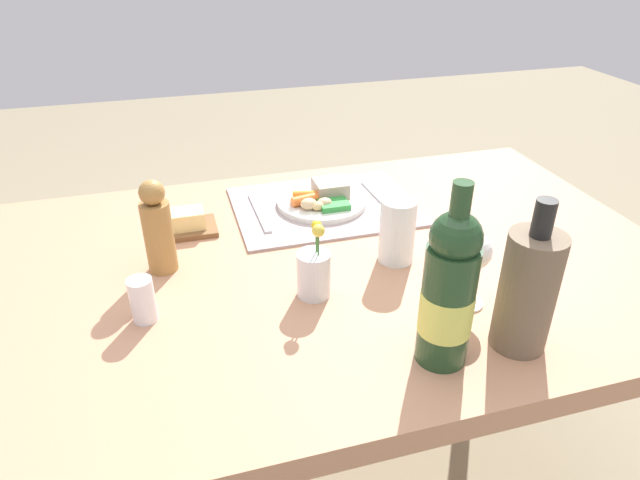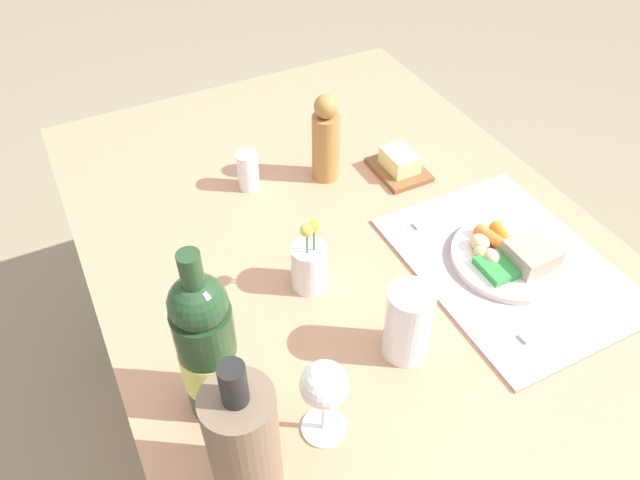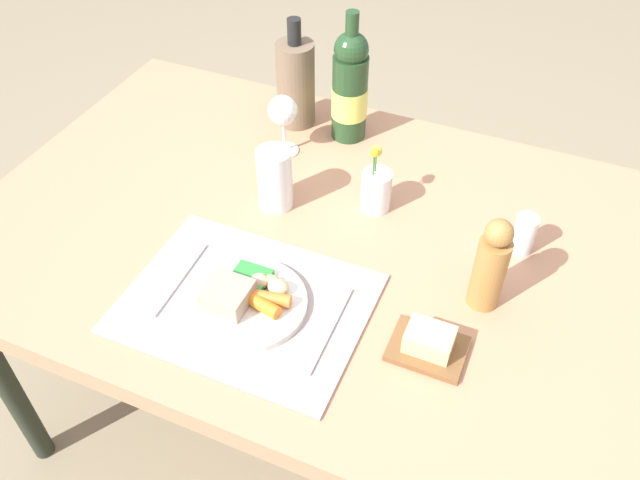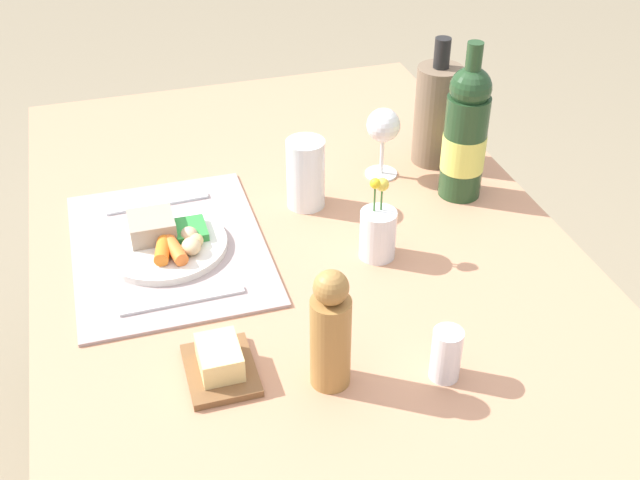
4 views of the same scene
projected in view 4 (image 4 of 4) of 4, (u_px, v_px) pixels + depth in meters
The scene contains 13 objects.
dining_table at pixel (309, 281), 1.44m from camera, with size 1.54×0.95×0.71m.
placemat at pixel (169, 248), 1.43m from camera, with size 0.44×0.34×0.01m, color #A4918F.
dinner_plate at pixel (166, 240), 1.41m from camera, with size 0.22×0.22×0.05m.
fork at pixel (158, 203), 1.54m from camera, with size 0.02×0.19×0.01m, color silver.
knife at pixel (183, 301), 1.30m from camera, with size 0.02×0.20×0.01m, color silver.
flower_vase at pixel (378, 232), 1.39m from camera, with size 0.06×0.06×0.15m.
butter_dish at pixel (220, 363), 1.16m from camera, with size 0.13×0.10×0.05m.
wine_glass at pixel (383, 128), 1.59m from camera, with size 0.07×0.07×0.15m.
pepper_mill at pixel (331, 332), 1.11m from camera, with size 0.06×0.06×0.20m.
salt_shaker at pixel (446, 354), 1.15m from camera, with size 0.04×0.04×0.08m, color white.
water_tumbler at pixel (306, 177), 1.52m from camera, with size 0.07×0.07×0.14m.
cooler_bottle at pixel (437, 113), 1.64m from camera, with size 0.09×0.09×0.27m.
wine_bottle at pixel (465, 135), 1.51m from camera, with size 0.08×0.08×0.31m.
Camera 4 is at (1.10, -0.31, 1.55)m, focal length 44.93 mm.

